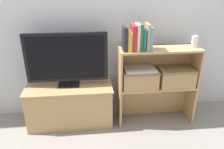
{
  "coord_description": "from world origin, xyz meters",
  "views": [
    {
      "loc": [
        -0.22,
        -1.91,
        1.48
      ],
      "look_at": [
        0.0,
        0.13,
        0.58
      ],
      "focal_mm": 35.0,
      "sensor_mm": 36.0,
      "label": 1
    }
  ],
  "objects": [
    {
      "name": "baby_monitor",
      "position": [
        0.84,
        0.13,
        0.91
      ],
      "size": [
        0.05,
        0.03,
        0.14
      ],
      "color": "white",
      "rests_on": "bookshelf_upper_tier"
    },
    {
      "name": "book_tan",
      "position": [
        0.33,
        0.1,
        0.97
      ],
      "size": [
        0.03,
        0.15,
        0.25
      ],
      "color": "tan",
      "rests_on": "bookshelf_upper_tier"
    },
    {
      "name": "book_teal",
      "position": [
        0.3,
        0.1,
        0.95
      ],
      "size": [
        0.03,
        0.12,
        0.2
      ],
      "color": "#1E7075",
      "rests_on": "bookshelf_upper_tier"
    },
    {
      "name": "book_crimson",
      "position": [
        0.2,
        0.1,
        0.97
      ],
      "size": [
        0.04,
        0.15,
        0.24
      ],
      "color": "#B22328",
      "rests_on": "bookshelf_upper_tier"
    },
    {
      "name": "book_ivory",
      "position": [
        0.24,
        0.1,
        0.97
      ],
      "size": [
        0.03,
        0.13,
        0.25
      ],
      "color": "silver",
      "rests_on": "bookshelf_upper_tier"
    },
    {
      "name": "tv",
      "position": [
        -0.45,
        0.21,
        0.75
      ],
      "size": [
        0.83,
        0.14,
        0.56
      ],
      "color": "black",
      "rests_on": "tv_stand"
    },
    {
      "name": "tv_stand",
      "position": [
        -0.45,
        0.21,
        0.22
      ],
      "size": [
        0.91,
        0.44,
        0.45
      ],
      "color": "tan",
      "rests_on": "ground_plane"
    },
    {
      "name": "book_forest",
      "position": [
        0.27,
        0.1,
        0.97
      ],
      "size": [
        0.03,
        0.12,
        0.25
      ],
      "color": "#286638",
      "rests_on": "bookshelf_upper_tier"
    },
    {
      "name": "book_skyblue",
      "position": [
        0.37,
        0.1,
        0.96
      ],
      "size": [
        0.03,
        0.13,
        0.22
      ],
      "color": "#709ECC",
      "rests_on": "bookshelf_upper_tier"
    },
    {
      "name": "bookshelf_upper_tier",
      "position": [
        0.48,
        0.19,
        0.7
      ],
      "size": [
        0.83,
        0.27,
        0.41
      ],
      "color": "tan",
      "rests_on": "bookshelf_lower_tier"
    },
    {
      "name": "wall_back",
      "position": [
        0.0,
        0.46,
        1.2
      ],
      "size": [
        10.0,
        0.05,
        2.4
      ],
      "color": "silver",
      "rests_on": "ground_plane"
    },
    {
      "name": "laptop",
      "position": [
        0.29,
        0.12,
        0.64
      ],
      "size": [
        0.32,
        0.22,
        0.02
      ],
      "color": "#BCBCC1",
      "rests_on": "storage_basket_left"
    },
    {
      "name": "storage_basket_left",
      "position": [
        0.29,
        0.12,
        0.54
      ],
      "size": [
        0.37,
        0.24,
        0.19
      ],
      "color": "tan",
      "rests_on": "bookshelf_lower_tier"
    },
    {
      "name": "book_mustard",
      "position": [
        0.16,
        0.1,
        0.94
      ],
      "size": [
        0.04,
        0.16,
        0.18
      ],
      "color": "gold",
      "rests_on": "bookshelf_upper_tier"
    },
    {
      "name": "ground_plane",
      "position": [
        0.0,
        0.0,
        0.0
      ],
      "size": [
        16.0,
        16.0,
        0.0
      ],
      "primitive_type": "plane",
      "color": "gray"
    },
    {
      "name": "bookshelf_lower_tier",
      "position": [
        0.48,
        0.19,
        0.27
      ],
      "size": [
        0.83,
        0.27,
        0.44
      ],
      "color": "tan",
      "rests_on": "ground_plane"
    },
    {
      "name": "storage_basket_right",
      "position": [
        0.68,
        0.12,
        0.54
      ],
      "size": [
        0.37,
        0.24,
        0.19
      ],
      "color": "tan",
      "rests_on": "bookshelf_lower_tier"
    },
    {
      "name": "book_charcoal",
      "position": [
        0.12,
        0.1,
        0.96
      ],
      "size": [
        0.04,
        0.15,
        0.23
      ],
      "color": "#232328",
      "rests_on": "bookshelf_upper_tier"
    }
  ]
}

